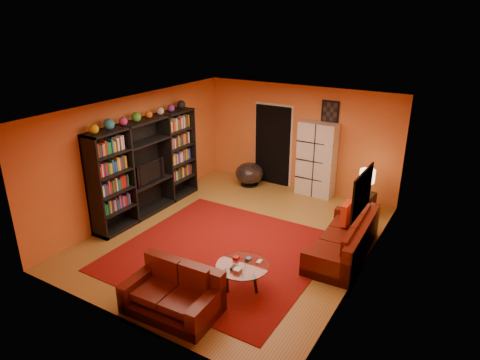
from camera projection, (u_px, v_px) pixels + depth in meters
The scene contains 20 objects.
floor at pixel (236, 235), 8.62m from camera, with size 6.00×6.00×0.00m, color olive.
ceiling at pixel (236, 108), 7.68m from camera, with size 6.00×6.00×0.00m, color white.
wall_back at pixel (299, 138), 10.55m from camera, with size 6.00×6.00×0.00m, color orange.
wall_front at pixel (120, 243), 5.75m from camera, with size 6.00×6.00×0.00m, color orange.
wall_left at pixel (138, 154), 9.34m from camera, with size 6.00×6.00×0.00m, color orange.
wall_right at pixel (367, 203), 6.96m from camera, with size 6.00×6.00×0.00m, color orange.
rug at pixel (221, 252), 8.02m from camera, with size 3.60×3.60×0.01m, color #600C0B.
doorway at pixel (273, 145), 10.95m from camera, with size 0.95×0.10×2.04m, color black.
wall_art_right at pixel (362, 192), 6.62m from camera, with size 0.03×1.00×0.70m, color black.
wall_art_back at pixel (330, 112), 9.90m from camera, with size 0.42×0.03×0.52m, color black.
entertainment_unit at pixel (147, 167), 9.33m from camera, with size 0.45×3.00×2.10m, color black.
tv at pixel (148, 172), 9.30m from camera, with size 0.11×0.85×0.49m, color black.
sofa at pixel (347, 241), 7.82m from camera, with size 0.95×2.14×0.85m.
loveseat at pixel (175, 293), 6.39m from camera, with size 1.43×0.89×0.85m.
throw_pillow at pixel (347, 213), 8.15m from camera, with size 0.12×0.42×0.42m, color red.
coffee_table at pixel (242, 268), 6.84m from camera, with size 0.85×0.85×0.42m.
storage_cabinet at pixel (317, 159), 10.26m from camera, with size 0.91×0.40×1.81m, color beige.
bowl_chair at pixel (249, 173), 11.04m from camera, with size 0.73×0.73×0.59m.
side_table at pixel (364, 204), 9.46m from camera, with size 0.40×0.40×0.50m, color black.
table_lamp at pixel (367, 177), 9.23m from camera, with size 0.33×0.33×0.55m.
Camera 1 is at (3.98, -6.50, 4.19)m, focal length 32.00 mm.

